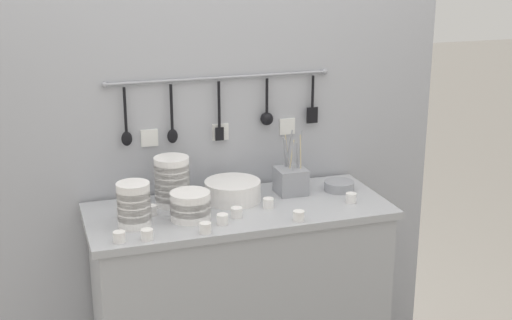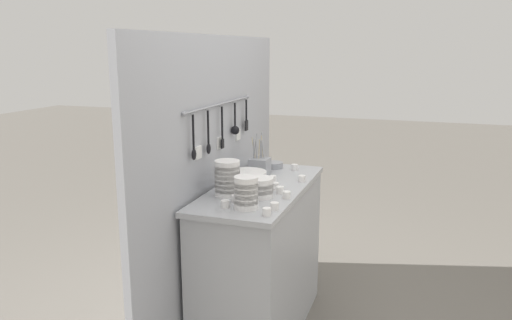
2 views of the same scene
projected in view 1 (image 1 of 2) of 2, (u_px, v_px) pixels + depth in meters
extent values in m
cube|color=#ADAFB5|center=(239.00, 211.00, 2.85)|extent=(1.21, 0.50, 0.03)
cube|color=#ADAFB5|center=(240.00, 316.00, 2.99)|extent=(1.16, 0.48, 0.92)
cube|color=#A8AAB2|center=(220.00, 193.00, 3.12)|extent=(2.01, 0.04, 1.83)
cylinder|color=#93969E|center=(220.00, 78.00, 2.94)|extent=(0.94, 0.01, 0.01)
sphere|color=#93969E|center=(105.00, 85.00, 2.80)|extent=(0.02, 0.02, 0.02)
sphere|color=#93969E|center=(325.00, 72.00, 3.08)|extent=(0.02, 0.02, 0.02)
cylinder|color=black|center=(125.00, 110.00, 2.84)|extent=(0.01, 0.01, 0.19)
ellipsoid|color=black|center=(127.00, 139.00, 2.87)|extent=(0.04, 0.02, 0.06)
cylinder|color=#93969E|center=(123.00, 85.00, 2.82)|extent=(0.01, 0.01, 0.02)
cylinder|color=black|center=(172.00, 108.00, 2.90)|extent=(0.01, 0.01, 0.19)
ellipsoid|color=black|center=(173.00, 136.00, 2.93)|extent=(0.04, 0.02, 0.06)
cylinder|color=#93969E|center=(170.00, 82.00, 2.88)|extent=(0.01, 0.01, 0.02)
cylinder|color=black|center=(219.00, 105.00, 2.96)|extent=(0.01, 0.01, 0.20)
cube|color=black|center=(219.00, 134.00, 2.99)|extent=(0.04, 0.01, 0.06)
cylinder|color=#93969E|center=(218.00, 79.00, 2.94)|extent=(0.01, 0.01, 0.02)
cylinder|color=black|center=(267.00, 96.00, 3.01)|extent=(0.01, 0.01, 0.15)
sphere|color=black|center=(267.00, 119.00, 3.04)|extent=(0.06, 0.06, 0.06)
cylinder|color=#93969E|center=(266.00, 77.00, 3.00)|extent=(0.01, 0.01, 0.02)
cylinder|color=black|center=(313.00, 92.00, 3.07)|extent=(0.01, 0.01, 0.14)
cube|color=black|center=(312.00, 115.00, 3.10)|extent=(0.05, 0.01, 0.07)
cylinder|color=#93969E|center=(312.00, 74.00, 3.06)|extent=(0.01, 0.01, 0.02)
cube|color=white|center=(149.00, 138.00, 2.92)|extent=(0.07, 0.01, 0.07)
cube|color=white|center=(220.00, 132.00, 3.01)|extent=(0.07, 0.01, 0.07)
cube|color=white|center=(287.00, 126.00, 3.10)|extent=(0.07, 0.01, 0.07)
cylinder|color=white|center=(135.00, 219.00, 2.66)|extent=(0.12, 0.12, 0.05)
cylinder|color=white|center=(134.00, 212.00, 2.65)|extent=(0.12, 0.12, 0.05)
cylinder|color=white|center=(134.00, 205.00, 2.64)|extent=(0.12, 0.12, 0.05)
cylinder|color=white|center=(133.00, 197.00, 2.63)|extent=(0.12, 0.12, 0.05)
cylinder|color=white|center=(133.00, 190.00, 2.62)|extent=(0.12, 0.12, 0.05)
cylinder|color=white|center=(173.00, 199.00, 2.87)|extent=(0.14, 0.14, 0.05)
cylinder|color=white|center=(173.00, 193.00, 2.87)|extent=(0.14, 0.14, 0.05)
cylinder|color=white|center=(172.00, 187.00, 2.86)|extent=(0.14, 0.14, 0.05)
cylinder|color=white|center=(172.00, 181.00, 2.85)|extent=(0.14, 0.14, 0.05)
cylinder|color=white|center=(172.00, 175.00, 2.84)|extent=(0.14, 0.14, 0.05)
cylinder|color=white|center=(172.00, 169.00, 2.84)|extent=(0.14, 0.14, 0.05)
cylinder|color=white|center=(171.00, 163.00, 2.83)|extent=(0.14, 0.14, 0.05)
cylinder|color=white|center=(191.00, 213.00, 2.72)|extent=(0.15, 0.15, 0.05)
cylinder|color=white|center=(190.00, 206.00, 2.71)|extent=(0.15, 0.15, 0.05)
cylinder|color=white|center=(190.00, 199.00, 2.71)|extent=(0.15, 0.15, 0.05)
cylinder|color=white|center=(233.00, 199.00, 2.92)|extent=(0.23, 0.23, 0.01)
cylinder|color=white|center=(233.00, 197.00, 2.92)|extent=(0.23, 0.23, 0.01)
cylinder|color=white|center=(233.00, 196.00, 2.92)|extent=(0.23, 0.23, 0.01)
cylinder|color=white|center=(233.00, 194.00, 2.92)|extent=(0.23, 0.23, 0.01)
cylinder|color=white|center=(233.00, 192.00, 2.92)|extent=(0.23, 0.23, 0.01)
cylinder|color=white|center=(233.00, 190.00, 2.91)|extent=(0.23, 0.23, 0.01)
cylinder|color=white|center=(233.00, 188.00, 2.91)|extent=(0.23, 0.23, 0.01)
cylinder|color=white|center=(233.00, 186.00, 2.91)|extent=(0.23, 0.23, 0.01)
cylinder|color=white|center=(233.00, 184.00, 2.91)|extent=(0.23, 0.23, 0.01)
cylinder|color=white|center=(233.00, 182.00, 2.90)|extent=(0.23, 0.23, 0.01)
cylinder|color=#93969E|center=(339.00, 186.00, 3.04)|extent=(0.13, 0.13, 0.04)
cube|color=#93969E|center=(291.00, 181.00, 3.00)|extent=(0.12, 0.12, 0.11)
cylinder|color=#C6B793|center=(288.00, 157.00, 3.00)|extent=(0.02, 0.03, 0.19)
cylinder|color=#C6B793|center=(301.00, 158.00, 2.97)|extent=(0.01, 0.02, 0.20)
cylinder|color=#93969E|center=(293.00, 163.00, 2.95)|extent=(0.01, 0.03, 0.17)
cylinder|color=#93969E|center=(297.00, 161.00, 2.99)|extent=(0.01, 0.01, 0.16)
cylinder|color=#93969E|center=(288.00, 154.00, 2.99)|extent=(0.03, 0.03, 0.21)
cylinder|color=#C6B793|center=(291.00, 160.00, 2.98)|extent=(0.03, 0.01, 0.18)
cylinder|color=#93969E|center=(285.00, 158.00, 3.00)|extent=(0.02, 0.01, 0.18)
cylinder|color=#93969E|center=(299.00, 156.00, 2.97)|extent=(0.03, 0.01, 0.22)
cylinder|color=#93969E|center=(288.00, 160.00, 2.98)|extent=(0.03, 0.01, 0.18)
cylinder|color=white|center=(222.00, 219.00, 2.67)|extent=(0.04, 0.04, 0.04)
cylinder|color=white|center=(268.00, 203.00, 2.84)|extent=(0.04, 0.04, 0.04)
cylinder|color=white|center=(299.00, 216.00, 2.71)|extent=(0.04, 0.04, 0.04)
cylinder|color=white|center=(147.00, 235.00, 2.54)|extent=(0.04, 0.04, 0.04)
cylinder|color=white|center=(119.00, 237.00, 2.52)|extent=(0.04, 0.04, 0.04)
cylinder|color=white|center=(152.00, 210.00, 2.77)|extent=(0.04, 0.04, 0.04)
cylinder|color=white|center=(124.00, 212.00, 2.75)|extent=(0.04, 0.04, 0.04)
cylinder|color=white|center=(351.00, 198.00, 2.90)|extent=(0.04, 0.04, 0.04)
cylinder|color=white|center=(205.00, 228.00, 2.59)|extent=(0.04, 0.04, 0.04)
cylinder|color=white|center=(237.00, 213.00, 2.74)|extent=(0.04, 0.04, 0.04)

